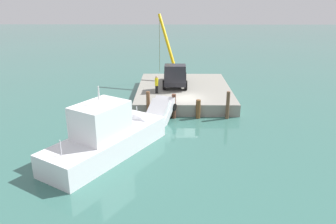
% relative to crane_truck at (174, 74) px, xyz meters
% --- Properties ---
extents(ground, '(200.00, 200.00, 0.00)m').
position_rel_crane_truck_xyz_m(ground, '(4.41, 1.03, -2.53)').
color(ground, '#386B60').
extents(dock, '(12.62, 9.85, 1.13)m').
position_rel_crane_truck_xyz_m(dock, '(0.31, 1.03, -1.96)').
color(dock, gray).
rests_on(dock, ground).
extents(crane_truck, '(8.86, 3.44, 7.32)m').
position_rel_crane_truck_xyz_m(crane_truck, '(0.00, 0.00, 0.00)').
color(crane_truck, black).
rests_on(crane_truck, dock).
extents(dock_worker, '(0.34, 0.34, 1.79)m').
position_rel_crane_truck_xyz_m(dock_worker, '(2.75, -1.82, -0.48)').
color(dock_worker, black).
rests_on(dock_worker, dock).
extents(salvaged_car, '(4.21, 3.28, 3.10)m').
position_rel_crane_truck_xyz_m(salvaged_car, '(8.17, -1.48, -1.87)').
color(salvaged_car, silver).
rests_on(salvaged_car, ground).
extents(moored_yacht, '(11.42, 8.74, 6.28)m').
position_rel_crane_truck_xyz_m(moored_yacht, '(13.08, -4.11, -1.83)').
color(moored_yacht, white).
rests_on(moored_yacht, ground).
extents(piling_near, '(0.33, 0.33, 2.53)m').
position_rel_crane_truck_xyz_m(piling_near, '(7.11, -2.38, -1.27)').
color(piling_near, brown).
rests_on(piling_near, ground).
extents(piling_mid, '(0.37, 0.37, 2.25)m').
position_rel_crane_truck_xyz_m(piling_mid, '(6.91, -0.10, -1.41)').
color(piling_mid, brown).
rests_on(piling_mid, ground).
extents(piling_far, '(0.42, 0.42, 1.72)m').
position_rel_crane_truck_xyz_m(piling_far, '(6.90, 2.09, -1.67)').
color(piling_far, brown).
rests_on(piling_far, ground).
extents(piling_end, '(0.32, 0.32, 2.52)m').
position_rel_crane_truck_xyz_m(piling_end, '(6.97, 4.71, -1.27)').
color(piling_end, brown).
rests_on(piling_end, ground).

